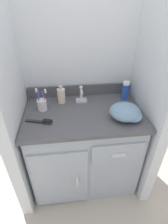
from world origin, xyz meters
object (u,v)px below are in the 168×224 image
shaving_cream_can (125,91)px  hand_towel (127,112)px  hairbrush (43,122)px  toothbrush_cup (42,104)px  soap_dispenser (61,95)px

shaving_cream_can → hand_towel: (-0.08, -0.27, -0.03)m
hairbrush → hand_towel: bearing=14.4°
shaving_cream_can → hand_towel: size_ratio=0.70×
toothbrush_cup → soap_dispenser: 0.18m
toothbrush_cup → shaving_cream_can: size_ratio=1.18×
hairbrush → hand_towel: 0.60m
soap_dispenser → hand_towel: bearing=-31.6°
toothbrush_cup → hand_towel: size_ratio=0.82×
toothbrush_cup → hand_towel: toothbrush_cup is taller
shaving_cream_can → hairbrush: 0.72m
soap_dispenser → hand_towel: (0.46, -0.28, -0.01)m
shaving_cream_can → soap_dispenser: bearing=179.2°
hairbrush → hand_towel: (0.60, -0.01, 0.04)m
soap_dispenser → shaving_cream_can: (0.54, -0.01, 0.01)m
hand_towel → soap_dispenser: bearing=148.4°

